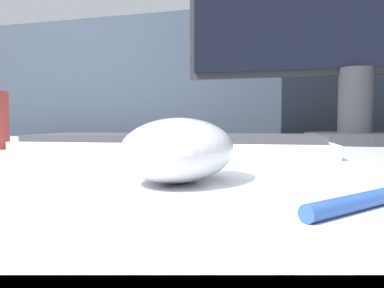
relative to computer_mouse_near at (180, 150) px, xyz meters
The scene contains 3 objects.
partition_panel 0.79m from the computer_mouse_near, 84.60° to the left, with size 5.00×0.03×1.10m.
computer_mouse_near is the anchor object (origin of this frame).
keyboard 0.23m from the computer_mouse_near, 109.61° to the left, with size 0.40×0.17×0.02m.
Camera 1 is at (0.01, -0.34, 0.80)m, focal length 35.00 mm.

